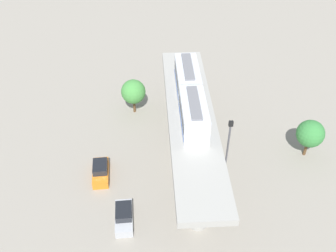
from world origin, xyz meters
name	(u,v)px	position (x,y,z in m)	size (l,w,h in m)	color
ground_plane	(189,161)	(0.00, 0.00, 0.00)	(120.00, 120.00, 0.00)	gray
viaduct	(191,128)	(0.00, 0.00, 5.43)	(5.20, 28.00, 7.17)	#A8A59E
train	(190,95)	(0.00, 1.79, 8.70)	(2.64, 13.55, 3.24)	silver
parked_car_silver	(124,216)	(-7.67, -8.28, 0.74)	(1.95, 4.26, 1.76)	#B2B5BA
parked_car_orange	(101,171)	(-10.59, -1.74, 0.74)	(2.01, 4.29, 1.76)	orange
tree_near_viaduct	(310,134)	(14.45, 0.43, 3.44)	(3.34, 3.34, 5.13)	brown
tree_mid_lot	(133,92)	(-6.77, 10.29, 3.41)	(3.35, 3.35, 5.10)	brown
signal_post	(227,153)	(3.40, -4.24, 5.40)	(0.44, 0.28, 9.77)	#4C4C51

